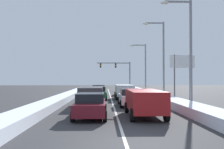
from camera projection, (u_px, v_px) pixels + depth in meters
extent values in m
plane|color=#333335|center=(112.00, 100.00, 25.41)|extent=(120.00, 120.00, 0.00)
cube|color=silver|center=(111.00, 97.00, 29.75)|extent=(0.14, 47.78, 0.01)
cube|color=silver|center=(151.00, 95.00, 29.92)|extent=(1.86, 47.78, 0.63)
cube|color=silver|center=(70.00, 95.00, 29.58)|extent=(1.70, 47.78, 0.61)
cube|color=maroon|center=(144.00, 100.00, 14.50)|extent=(1.95, 4.90, 1.25)
cube|color=black|center=(152.00, 99.00, 12.10)|extent=(1.56, 0.06, 0.55)
cube|color=red|center=(137.00, 106.00, 12.08)|extent=(0.20, 0.08, 0.28)
cube|color=red|center=(167.00, 106.00, 12.13)|extent=(0.20, 0.08, 0.28)
cylinder|color=black|center=(127.00, 107.00, 16.16)|extent=(0.25, 0.74, 0.74)
cylinder|color=black|center=(154.00, 107.00, 16.22)|extent=(0.25, 0.74, 0.74)
cylinder|color=black|center=(133.00, 115.00, 12.76)|extent=(0.25, 0.74, 0.74)
cylinder|color=black|center=(167.00, 115.00, 12.82)|extent=(0.25, 0.74, 0.74)
cube|color=silver|center=(130.00, 99.00, 20.33)|extent=(1.82, 4.50, 0.70)
cube|color=black|center=(130.00, 92.00, 20.19)|extent=(1.64, 2.20, 0.55)
cube|color=red|center=(124.00, 100.00, 18.11)|extent=(0.24, 0.08, 0.14)
cube|color=red|center=(142.00, 100.00, 18.15)|extent=(0.24, 0.08, 0.14)
cylinder|color=black|center=(119.00, 100.00, 21.84)|extent=(0.22, 0.66, 0.66)
cylinder|color=black|center=(138.00, 100.00, 21.90)|extent=(0.22, 0.66, 0.66)
cylinder|color=black|center=(121.00, 104.00, 18.74)|extent=(0.22, 0.66, 0.66)
cylinder|color=black|center=(143.00, 104.00, 18.80)|extent=(0.22, 0.66, 0.66)
cube|color=#B7BABF|center=(124.00, 90.00, 27.14)|extent=(1.95, 4.90, 1.25)
cube|color=black|center=(126.00, 89.00, 24.73)|extent=(1.56, 0.06, 0.55)
cube|color=red|center=(119.00, 92.00, 24.71)|extent=(0.20, 0.08, 0.28)
cube|color=red|center=(133.00, 92.00, 24.76)|extent=(0.20, 0.08, 0.28)
cylinder|color=black|center=(115.00, 95.00, 28.79)|extent=(0.25, 0.74, 0.74)
cylinder|color=black|center=(131.00, 95.00, 28.85)|extent=(0.25, 0.74, 0.74)
cylinder|color=black|center=(117.00, 97.00, 25.39)|extent=(0.25, 0.74, 0.74)
cylinder|color=black|center=(134.00, 97.00, 25.46)|extent=(0.25, 0.74, 0.74)
cube|color=black|center=(122.00, 91.00, 33.44)|extent=(1.82, 4.50, 0.70)
cube|color=black|center=(122.00, 87.00, 33.30)|extent=(1.64, 2.20, 0.55)
cube|color=red|center=(119.00, 91.00, 31.22)|extent=(0.24, 0.08, 0.14)
cube|color=red|center=(129.00, 91.00, 31.27)|extent=(0.24, 0.08, 0.14)
cylinder|color=black|center=(116.00, 92.00, 34.96)|extent=(0.22, 0.66, 0.66)
cylinder|color=black|center=(127.00, 92.00, 35.01)|extent=(0.22, 0.66, 0.66)
cylinder|color=black|center=(117.00, 94.00, 31.86)|extent=(0.22, 0.66, 0.66)
cylinder|color=black|center=(130.00, 94.00, 31.92)|extent=(0.22, 0.66, 0.66)
cube|color=maroon|center=(91.00, 107.00, 14.27)|extent=(1.82, 4.50, 0.70)
cube|color=black|center=(90.00, 98.00, 14.13)|extent=(1.64, 2.20, 0.55)
cube|color=red|center=(75.00, 110.00, 12.05)|extent=(0.24, 0.08, 0.14)
cube|color=red|center=(101.00, 110.00, 12.10)|extent=(0.24, 0.08, 0.14)
cylinder|color=black|center=(79.00, 109.00, 15.79)|extent=(0.22, 0.66, 0.66)
cylinder|color=black|center=(105.00, 109.00, 15.84)|extent=(0.22, 0.66, 0.66)
cylinder|color=black|center=(73.00, 116.00, 12.69)|extent=(0.22, 0.66, 0.66)
cylinder|color=black|center=(105.00, 116.00, 12.75)|extent=(0.22, 0.66, 0.66)
cube|color=#38383D|center=(91.00, 94.00, 20.28)|extent=(1.95, 4.90, 1.25)
cube|color=black|center=(90.00, 93.00, 17.87)|extent=(1.56, 0.06, 0.55)
cube|color=red|center=(80.00, 97.00, 17.85)|extent=(0.20, 0.08, 0.28)
cube|color=red|center=(100.00, 97.00, 17.90)|extent=(0.20, 0.08, 0.28)
cylinder|color=black|center=(82.00, 100.00, 21.93)|extent=(0.25, 0.74, 0.74)
cylinder|color=black|center=(102.00, 100.00, 21.99)|extent=(0.25, 0.74, 0.74)
cylinder|color=black|center=(78.00, 104.00, 18.54)|extent=(0.25, 0.74, 0.74)
cylinder|color=black|center=(102.00, 104.00, 18.60)|extent=(0.25, 0.74, 0.74)
cube|color=#1E5633|center=(98.00, 94.00, 26.42)|extent=(1.82, 4.50, 0.70)
cube|color=black|center=(98.00, 89.00, 26.28)|extent=(1.64, 2.20, 0.55)
cube|color=red|center=(91.00, 94.00, 24.20)|extent=(0.24, 0.08, 0.14)
cube|color=red|center=(104.00, 94.00, 24.25)|extent=(0.24, 0.08, 0.14)
cylinder|color=black|center=(91.00, 96.00, 27.94)|extent=(0.22, 0.66, 0.66)
cylinder|color=black|center=(106.00, 96.00, 27.99)|extent=(0.22, 0.66, 0.66)
cylinder|color=black|center=(90.00, 98.00, 24.84)|extent=(0.22, 0.66, 0.66)
cylinder|color=black|center=(106.00, 98.00, 24.90)|extent=(0.22, 0.66, 0.66)
cube|color=#937F60|center=(99.00, 91.00, 32.51)|extent=(1.82, 4.50, 0.70)
cube|color=black|center=(99.00, 87.00, 32.37)|extent=(1.64, 2.20, 0.55)
cube|color=red|center=(93.00, 91.00, 30.29)|extent=(0.24, 0.08, 0.14)
cube|color=red|center=(103.00, 91.00, 30.33)|extent=(0.24, 0.08, 0.14)
cylinder|color=black|center=(93.00, 93.00, 34.02)|extent=(0.22, 0.66, 0.66)
cylinder|color=black|center=(105.00, 93.00, 34.08)|extent=(0.22, 0.66, 0.66)
cylinder|color=black|center=(92.00, 94.00, 30.92)|extent=(0.22, 0.66, 0.66)
cylinder|color=black|center=(105.00, 94.00, 30.98)|extent=(0.22, 0.66, 0.66)
cylinder|color=slate|center=(130.00, 76.00, 51.67)|extent=(0.28, 0.28, 6.20)
cube|color=slate|center=(113.00, 63.00, 51.60)|extent=(7.40, 0.20, 0.20)
cube|color=black|center=(116.00, 66.00, 51.61)|extent=(0.34, 0.34, 0.95)
sphere|color=#4C0A0A|center=(116.00, 64.00, 51.43)|extent=(0.22, 0.22, 0.22)
sphere|color=#F2AD14|center=(116.00, 66.00, 51.42)|extent=(0.22, 0.22, 0.22)
sphere|color=#0C3819|center=(116.00, 67.00, 51.42)|extent=(0.22, 0.22, 0.22)
cube|color=black|center=(101.00, 66.00, 51.50)|extent=(0.34, 0.34, 0.95)
sphere|color=#4C0A0A|center=(101.00, 64.00, 51.32)|extent=(0.22, 0.22, 0.22)
sphere|color=#F2AD14|center=(101.00, 66.00, 51.31)|extent=(0.22, 0.22, 0.22)
sphere|color=#0C3819|center=(101.00, 67.00, 51.31)|extent=(0.22, 0.22, 0.22)
cylinder|color=gray|center=(191.00, 54.00, 19.19)|extent=(0.22, 0.22, 9.02)
cube|color=gray|center=(178.00, 2.00, 19.23)|extent=(2.20, 0.14, 0.14)
ellipsoid|color=#EAE5C6|center=(165.00, 3.00, 19.20)|extent=(0.70, 0.36, 0.24)
cylinder|color=gray|center=(164.00, 60.00, 27.87)|extent=(0.22, 0.22, 9.34)
cube|color=gray|center=(155.00, 23.00, 27.92)|extent=(2.20, 0.14, 0.14)
ellipsoid|color=#EAE5C6|center=(146.00, 24.00, 27.88)|extent=(0.70, 0.36, 0.24)
cylinder|color=gray|center=(146.00, 69.00, 36.52)|extent=(0.22, 0.22, 7.92)
cube|color=gray|center=(139.00, 45.00, 36.55)|extent=(2.20, 0.14, 0.14)
ellipsoid|color=#EAE5C6|center=(132.00, 46.00, 36.52)|extent=(0.70, 0.36, 0.24)
cylinder|color=#59595B|center=(174.00, 76.00, 29.20)|extent=(0.16, 0.16, 5.50)
cylinder|color=#59595B|center=(190.00, 76.00, 29.27)|extent=(0.16, 0.16, 5.50)
cube|color=white|center=(182.00, 62.00, 29.27)|extent=(3.20, 0.12, 1.60)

